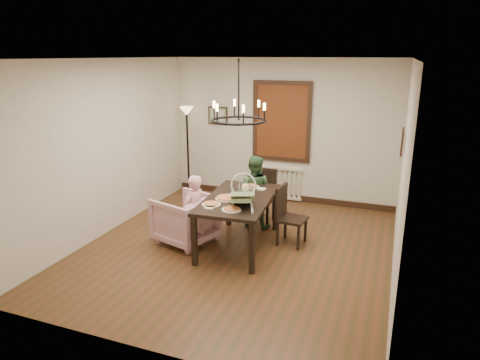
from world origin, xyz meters
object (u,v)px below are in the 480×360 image
Objects in this scene: dining_table at (239,203)px; seated_man at (254,197)px; elderly_woman at (194,218)px; drinking_glass at (246,196)px; baby_bouncer at (242,196)px; floor_lamp at (188,152)px; chair_far at (262,196)px; chair_right at (292,216)px; armchair at (186,219)px.

seated_man is (-0.04, 0.85, -0.19)m from dining_table.
drinking_glass is (0.75, 0.21, 0.38)m from elderly_woman.
dining_table is at bearing 95.41° from baby_bouncer.
floor_lamp reaches higher than drinking_glass.
chair_far is 0.52× the size of floor_lamp.
dining_table is 1.87× the size of chair_right.
armchair is 1.27m from seated_man.
armchair is at bearing -176.54° from drinking_glass.
floor_lamp is (-2.64, 1.69, 0.43)m from chair_right.
baby_bouncer is 3.20m from floor_lamp.
seated_man reaches higher than chair_right.
chair_right reaches higher than drinking_glass.
chair_far is at bearing 161.13° from armchair.
floor_lamp is (-1.92, 0.97, 0.43)m from chair_far.
drinking_glass is 0.08× the size of floor_lamp.
elderly_woman reaches higher than armchair.
chair_right is 1.04m from baby_bouncer.
chair_far reaches higher than drinking_glass.
elderly_woman is at bearing 72.54° from armchair.
floor_lamp is at bearing -137.73° from armchair.
dining_table is at bearing 92.93° from seated_man.
seated_man is at bearing 157.31° from armchair.
chair_far is at bearing -104.45° from seated_man.
drinking_glass is at bearing -82.10° from chair_far.
floor_lamp is (-1.86, 1.20, 0.38)m from seated_man.
floor_lamp reaches higher than chair_far.
seated_man is 7.22× the size of drinking_glass.
elderly_woman is 2.70m from floor_lamp.
armchair is 1.09m from drinking_glass.
chair_far is (0.02, 1.08, -0.23)m from dining_table.
floor_lamp is at bearing -32.66° from seated_man.
elderly_woman reaches higher than drinking_glass.
floor_lamp reaches higher than dining_table.
chair_right is at bearing 148.30° from seated_man.
floor_lamp is at bearing -135.23° from elderly_woman.
armchair is at bearing -175.20° from dining_table.
chair_right is (0.73, -0.72, -0.00)m from chair_far.
elderly_woman is at bearing -112.90° from chair_far.
seated_man is 1.32m from baby_bouncer.
baby_bouncer is (0.80, -0.09, 0.48)m from elderly_woman.
armchair is at bearing -123.34° from chair_far.
baby_bouncer is at bearing -67.08° from dining_table.
floor_lamp is (-1.06, 2.18, 0.52)m from armchair.
chair_far reaches higher than armchair.
elderly_woman reaches higher than chair_right.
seated_man reaches higher than armchair.
dining_table reaches higher than armchair.
elderly_woman is at bearing 63.42° from seated_man.
seated_man is at bearing 169.19° from elderly_woman.
drinking_glass reaches higher than dining_table.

